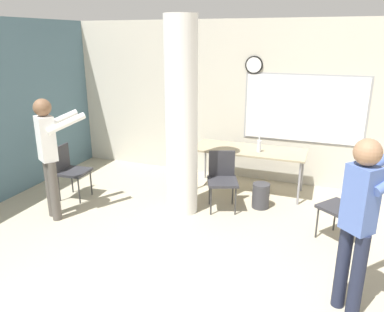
{
  "coord_description": "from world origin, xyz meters",
  "views": [
    {
      "loc": [
        1.31,
        -1.48,
        2.52
      ],
      "look_at": [
        -0.1,
        2.29,
        1.23
      ],
      "focal_mm": 35.0,
      "sensor_mm": 36.0,
      "label": 1
    }
  ],
  "objects_px": {
    "chair_mid_room": "(346,206)",
    "chair_table_front": "(222,176)",
    "person_playing_side": "(360,215)",
    "chair_by_left_wall": "(70,168)",
    "folding_table": "(249,152)",
    "bottle_on_table": "(259,146)",
    "person_watching_back": "(49,150)"
  },
  "relations": [
    {
      "from": "person_watching_back",
      "to": "chair_by_left_wall",
      "type": "bearing_deg",
      "value": 109.47
    },
    {
      "from": "chair_mid_room",
      "to": "chair_table_front",
      "type": "distance_m",
      "value": 1.78
    },
    {
      "from": "folding_table",
      "to": "chair_by_left_wall",
      "type": "height_order",
      "value": "chair_by_left_wall"
    },
    {
      "from": "person_watching_back",
      "to": "chair_mid_room",
      "type": "bearing_deg",
      "value": 10.12
    },
    {
      "from": "chair_mid_room",
      "to": "chair_by_left_wall",
      "type": "relative_size",
      "value": 1.0
    },
    {
      "from": "chair_by_left_wall",
      "to": "person_playing_side",
      "type": "xyz_separation_m",
      "value": [
        4.16,
        -1.26,
        0.5
      ]
    },
    {
      "from": "bottle_on_table",
      "to": "chair_by_left_wall",
      "type": "xyz_separation_m",
      "value": [
        -2.79,
        -1.2,
        -0.33
      ]
    },
    {
      "from": "chair_mid_room",
      "to": "person_watching_back",
      "type": "height_order",
      "value": "person_watching_back"
    },
    {
      "from": "chair_table_front",
      "to": "person_playing_side",
      "type": "relative_size",
      "value": 0.51
    },
    {
      "from": "folding_table",
      "to": "chair_table_front",
      "type": "distance_m",
      "value": 0.85
    },
    {
      "from": "person_watching_back",
      "to": "person_playing_side",
      "type": "distance_m",
      "value": 3.97
    },
    {
      "from": "chair_by_left_wall",
      "to": "chair_table_front",
      "type": "height_order",
      "value": "same"
    },
    {
      "from": "chair_by_left_wall",
      "to": "person_playing_side",
      "type": "bearing_deg",
      "value": -16.83
    },
    {
      "from": "chair_by_left_wall",
      "to": "chair_table_front",
      "type": "bearing_deg",
      "value": 11.76
    },
    {
      "from": "bottle_on_table",
      "to": "chair_mid_room",
      "type": "relative_size",
      "value": 0.32
    },
    {
      "from": "chair_mid_room",
      "to": "chair_table_front",
      "type": "height_order",
      "value": "same"
    },
    {
      "from": "chair_mid_room",
      "to": "person_playing_side",
      "type": "distance_m",
      "value": 1.4
    },
    {
      "from": "folding_table",
      "to": "person_playing_side",
      "type": "height_order",
      "value": "person_playing_side"
    },
    {
      "from": "folding_table",
      "to": "chair_table_front",
      "type": "bearing_deg",
      "value": -105.8
    },
    {
      "from": "bottle_on_table",
      "to": "person_playing_side",
      "type": "relative_size",
      "value": 0.16
    },
    {
      "from": "chair_by_left_wall",
      "to": "person_watching_back",
      "type": "relative_size",
      "value": 0.5
    },
    {
      "from": "bottle_on_table",
      "to": "person_playing_side",
      "type": "height_order",
      "value": "person_playing_side"
    },
    {
      "from": "bottle_on_table",
      "to": "person_playing_side",
      "type": "distance_m",
      "value": 2.82
    },
    {
      "from": "chair_mid_room",
      "to": "person_playing_side",
      "type": "height_order",
      "value": "person_playing_side"
    },
    {
      "from": "folding_table",
      "to": "bottle_on_table",
      "type": "height_order",
      "value": "bottle_on_table"
    },
    {
      "from": "folding_table",
      "to": "person_watching_back",
      "type": "relative_size",
      "value": 1.06
    },
    {
      "from": "bottle_on_table",
      "to": "chair_by_left_wall",
      "type": "relative_size",
      "value": 0.32
    },
    {
      "from": "folding_table",
      "to": "person_watching_back",
      "type": "bearing_deg",
      "value": -140.83
    },
    {
      "from": "chair_mid_room",
      "to": "chair_by_left_wall",
      "type": "height_order",
      "value": "same"
    },
    {
      "from": "folding_table",
      "to": "chair_table_front",
      "type": "height_order",
      "value": "chair_table_front"
    },
    {
      "from": "chair_mid_room",
      "to": "folding_table",
      "type": "bearing_deg",
      "value": 140.05
    },
    {
      "from": "folding_table",
      "to": "bottle_on_table",
      "type": "relative_size",
      "value": 6.68
    }
  ]
}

